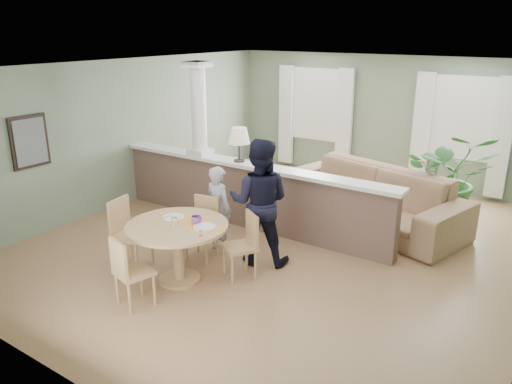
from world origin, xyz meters
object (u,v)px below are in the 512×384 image
Objects in this scene: chair_far_boy at (204,225)px; chair_side at (127,230)px; chair_near at (128,270)px; houseplant at (448,177)px; child_person at (219,209)px; chair_far_man at (244,242)px; dining_table at (178,236)px; sofa at (367,197)px; man_person at (259,202)px.

chair_far_boy is 0.92× the size of chair_side.
chair_far_boy is 1.02× the size of chair_near.
houseplant is 4.02m from child_person.
chair_side is (-1.54, -0.66, 0.05)m from chair_far_man.
chair_side is at bearing -175.58° from dining_table.
sofa reaches higher than chair_far_boy.
chair_far_man is (0.64, 0.60, -0.15)m from dining_table.
houseplant is 4.00m from chair_far_man.
dining_table is at bearing -119.30° from houseplant.
chair_far_boy is 1.59m from chair_near.
houseplant reaches higher than chair_side.
man_person is (-0.09, 0.49, 0.41)m from chair_far_man.
chair_side is at bearing -26.46° from chair_near.
dining_table is at bearing -78.31° from chair_near.
dining_table is 0.84m from chair_near.
chair_far_man is at bearing -22.05° from chair_far_boy.
sofa reaches higher than chair_far_man.
houseplant is 4.29m from chair_far_boy.
dining_table is 0.91m from chair_side.
chair_side reaches higher than chair_far_man.
chair_far_boy reaches higher than chair_near.
dining_table is 1.49× the size of chair_near.
dining_table is at bearing 40.75° from man_person.
child_person reaches higher than chair_side.
sofa is at bearing 69.27° from dining_table.
sofa is 1.83× the size of man_person.
chair_far_boy is at bearing 0.82° from man_person.
chair_side is 0.55× the size of man_person.
houseplant is at bearing -47.78° from chair_side.
chair_side reaches higher than sofa.
dining_table is at bearing -85.72° from chair_far_boy.
chair_near is 0.90× the size of chair_side.
man_person is at bearing 133.18° from chair_far_man.
chair_far_boy is 1.02× the size of chair_far_man.
child_person is (-1.42, -2.27, 0.18)m from sofa.
dining_table is at bearing 109.24° from child_person.
dining_table is at bearing -103.83° from chair_far_man.
child_person is at bearing -106.80° from sofa.
chair_far_man is 1.00× the size of chair_near.
sofa is at bearing 110.27° from chair_far_man.
chair_near is 1.89m from child_person.
child_person is (0.05, 0.29, 0.16)m from chair_far_boy.
chair_side is at bearing 67.17° from child_person.
houseplant is 1.80× the size of chair_far_man.
chair_near is 0.67× the size of child_person.
chair_far_boy is 0.92m from man_person.
chair_side reaches higher than chair_near.
chair_side is (-3.25, -4.26, -0.26)m from houseplant.
man_person is (0.71, 0.03, 0.24)m from child_person.
chair_near is 0.49× the size of man_person.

